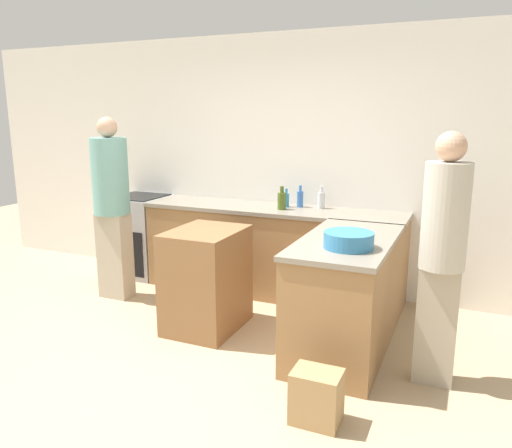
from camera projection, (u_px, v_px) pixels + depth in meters
ground_plane at (171, 378)px, 3.61m from camera, size 14.00×14.00×0.00m
wall_back at (284, 164)px, 5.36m from camera, size 8.00×0.06×2.70m
counter_back at (272, 251)px, 5.26m from camera, size 2.75×0.64×0.93m
counter_peninsula at (346, 295)px, 3.97m from camera, size 0.69×1.39×0.93m
range_oven at (140, 235)px, 5.91m from camera, size 0.59×0.62×0.94m
island_table at (206, 279)px, 4.39m from camera, size 0.57×0.73×0.89m
mixing_bowl at (349, 240)px, 3.59m from camera, size 0.36×0.36×0.12m
olive_oil_bottle at (282, 200)px, 5.03m from camera, size 0.09×0.09×0.24m
water_bottle_blue at (300, 198)px, 5.16m from camera, size 0.07×0.07×0.23m
vinegar_bottle_clear at (321, 200)px, 5.09m from camera, size 0.08×0.08×0.23m
dish_soap_bottle at (286, 200)px, 5.17m from camera, size 0.06×0.06×0.19m
person_by_range at (112, 202)px, 5.03m from camera, size 0.36×0.36×1.85m
person_at_peninsula at (442, 250)px, 3.37m from camera, size 0.30×0.30×1.77m
paper_bag at (316, 397)px, 3.07m from camera, size 0.30×0.23×0.34m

